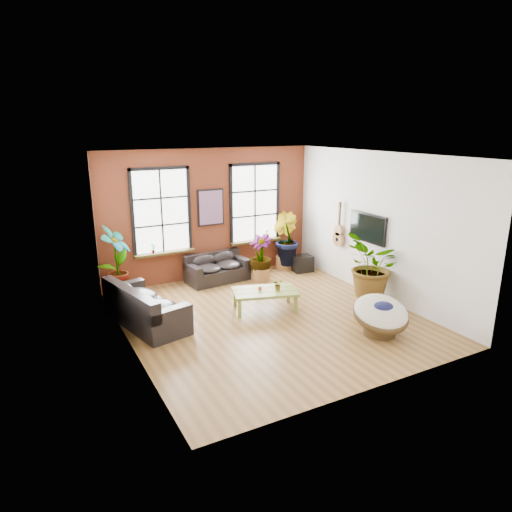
{
  "coord_description": "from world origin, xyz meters",
  "views": [
    {
      "loc": [
        -4.62,
        -8.07,
        4.09
      ],
      "look_at": [
        0.0,
        0.6,
        1.25
      ],
      "focal_mm": 32.0,
      "sensor_mm": 36.0,
      "label": 1
    }
  ],
  "objects_px": {
    "sofa_left": "(143,307)",
    "papasan_chair": "(381,315)",
    "coffee_table": "(265,292)",
    "sofa_back": "(217,269)"
  },
  "relations": [
    {
      "from": "papasan_chair",
      "to": "sofa_back",
      "type": "bearing_deg",
      "value": 123.82
    },
    {
      "from": "coffee_table",
      "to": "sofa_left",
      "type": "bearing_deg",
      "value": -173.15
    },
    {
      "from": "coffee_table",
      "to": "papasan_chair",
      "type": "xyz_separation_m",
      "value": [
        1.42,
        -2.23,
        0.02
      ]
    },
    {
      "from": "sofa_back",
      "to": "papasan_chair",
      "type": "relative_size",
      "value": 1.26
    },
    {
      "from": "sofa_left",
      "to": "sofa_back",
      "type": "bearing_deg",
      "value": -65.92
    },
    {
      "from": "sofa_left",
      "to": "papasan_chair",
      "type": "relative_size",
      "value": 1.73
    },
    {
      "from": "sofa_left",
      "to": "coffee_table",
      "type": "bearing_deg",
      "value": -113.34
    },
    {
      "from": "sofa_back",
      "to": "sofa_left",
      "type": "height_order",
      "value": "sofa_left"
    },
    {
      "from": "sofa_back",
      "to": "papasan_chair",
      "type": "xyz_separation_m",
      "value": [
        1.59,
        -4.59,
        0.09
      ]
    },
    {
      "from": "sofa_left",
      "to": "coffee_table",
      "type": "distance_m",
      "value": 2.7
    }
  ]
}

